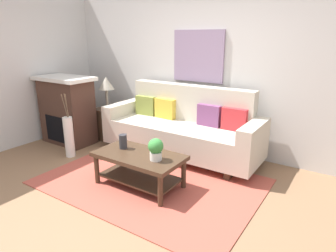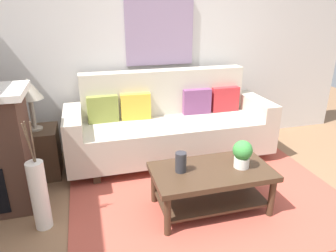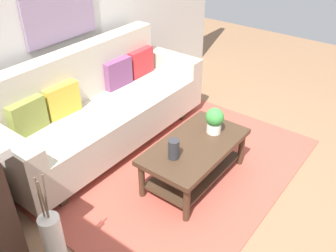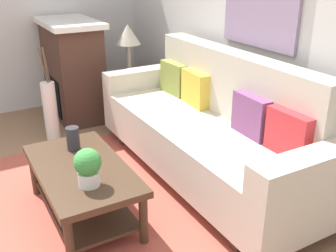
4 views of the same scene
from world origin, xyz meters
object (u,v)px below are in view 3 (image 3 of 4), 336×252
Objects in this scene: throw_pillow_crimson at (140,62)px; tabletop_vase at (174,149)px; throw_pillow_mustard at (62,100)px; throw_pillow_plum at (117,73)px; floor_vase at (56,250)px; coffee_table at (195,154)px; framed_painting at (58,1)px; couch at (102,109)px; throw_pillow_olive at (27,116)px; potted_plant_tabletop at (215,120)px.

tabletop_vase is at bearing -128.73° from throw_pillow_crimson.
throw_pillow_mustard and throw_pillow_plum have the same top height.
floor_vase is at bearing 174.74° from tabletop_vase.
framed_painting is at bearing 92.81° from coffee_table.
throw_pillow_crimson is at bearing 0.00° from throw_pillow_plum.
tabletop_vase is at bearing -97.48° from framed_painting.
throw_pillow_mustard is 1.27m from tabletop_vase.
throw_pillow_mustard is 1.18m from throw_pillow_crimson.
floor_vase is at bearing -144.86° from couch.
throw_pillow_olive is at bearing 171.06° from couch.
throw_pillow_mustard is 0.79m from throw_pillow_plum.
couch is 6.88× the size of throw_pillow_crimson.
framed_painting reaches higher than couch.
throw_pillow_olive is 1.58m from throw_pillow_crimson.
tabletop_vase is 0.29× the size of floor_vase.
throw_pillow_crimson is at bearing 0.00° from throw_pillow_olive.
throw_pillow_plum is at bearing 0.00° from throw_pillow_mustard.
framed_painting reaches higher than floor_vase.
throw_pillow_plum reaches higher than potted_plant_tabletop.
throw_pillow_plum reaches higher than coffee_table.
framed_painting reaches higher than coffee_table.
coffee_table is at bearing -86.06° from couch.
throw_pillow_plum is at bearing 0.00° from throw_pillow_olive.
throw_pillow_olive is at bearing 180.00° from throw_pillow_crimson.
throw_pillow_plum is 1.00× the size of throw_pillow_crimson.
potted_plant_tabletop reaches higher than tabletop_vase.
throw_pillow_plum is at bearing 180.00° from throw_pillow_crimson.
framed_painting is (0.21, 1.58, 0.98)m from tabletop_vase.
throw_pillow_olive is 0.39m from throw_pillow_mustard.
framed_painting is at bearing 23.37° from throw_pillow_olive.
floor_vase is 0.73× the size of framed_painting.
couch is 1.17m from framed_painting.
potted_plant_tabletop is (0.36, -1.19, 0.14)m from couch.
throw_pillow_olive is at bearing -156.63° from framed_painting.
tabletop_vase is at bearing -5.26° from floor_vase.
coffee_table is at bearing -118.95° from throw_pillow_crimson.
throw_pillow_mustard reaches higher than tabletop_vase.
throw_pillow_mustard is (0.39, 0.00, 0.00)m from throw_pillow_olive.
throw_pillow_mustard is 0.41× the size of framed_painting.
throw_pillow_mustard is at bearing -139.16° from framed_painting.
throw_pillow_plum and throw_pillow_crimson have the same top height.
framed_painting is (-0.00, 0.47, 1.08)m from couch.
throw_pillow_crimson is 0.57× the size of floor_vase.
throw_pillow_olive reaches higher than tabletop_vase.
throw_pillow_plum is at bearing 88.35° from potted_plant_tabletop.
throw_pillow_mustard is 1.58m from floor_vase.
potted_plant_tabletop is (0.56, -0.07, 0.05)m from tabletop_vase.
framed_painting reaches higher than throw_pillow_olive.
throw_pillow_olive is at bearing 131.10° from potted_plant_tabletop.
throw_pillow_crimson is at bearing 61.05° from coffee_table.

